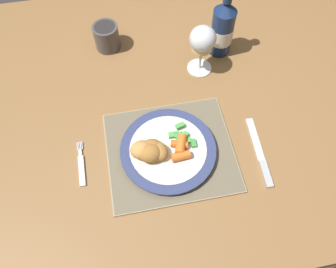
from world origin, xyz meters
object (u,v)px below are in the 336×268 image
dinner_plate (168,150)px  fork (81,167)px  drinking_cup (107,36)px  table_knife (261,157)px  dining_table (148,117)px  bottle (222,28)px  wine_glass (203,41)px

dinner_plate → fork: (-0.21, 0.00, -0.01)m
dinner_plate → drinking_cup: 0.41m
dinner_plate → table_knife: (0.22, -0.06, -0.01)m
dining_table → table_knife: (0.25, -0.22, 0.08)m
table_knife → bottle: bottle is taller
bottle → drinking_cup: bearing=166.4°
bottle → dinner_plate: bearing=-124.3°
table_knife → bottle: (-0.01, 0.37, 0.08)m
dinner_plate → fork: dinner_plate is taller
dinner_plate → drinking_cup: drinking_cup is taller
dining_table → wine_glass: size_ratio=9.73×
dining_table → dinner_plate: (0.03, -0.17, 0.10)m
fork → bottle: bottle is taller
bottle → fork: bearing=-143.9°
fork → bottle: size_ratio=0.53×
dining_table → table_knife: size_ratio=7.52×
dinner_plate → wine_glass: size_ratio=1.57×
dining_table → drinking_cup: 0.27m
dining_table → drinking_cup: drinking_cup is taller
table_knife → dinner_plate: bearing=165.9°
dining_table → drinking_cup: size_ratio=19.18×
fork → drinking_cup: drinking_cup is taller
table_knife → bottle: 0.38m
fork → dining_table: bearing=41.7°
dinner_plate → wine_glass: 0.31m
dinner_plate → fork: 0.22m
wine_glass → bottle: (0.07, 0.06, -0.02)m
fork → bottle: (0.43, 0.31, 0.08)m
bottle → drinking_cup: bottle is taller
dining_table → wine_glass: wine_glass is taller
dinner_plate → wine_glass: wine_glass is taller
wine_glass → bottle: bearing=38.9°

